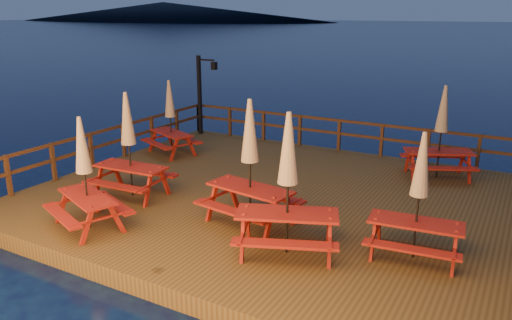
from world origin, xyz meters
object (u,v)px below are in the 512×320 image
(lamp_post, at_px, (203,88))
(picnic_table_0, at_px, (84,172))
(picnic_table_1, at_px, (288,182))
(picnic_table_2, at_px, (250,160))

(lamp_post, relative_size, picnic_table_0, 1.20)
(picnic_table_0, bearing_deg, lamp_post, 129.82)
(picnic_table_1, bearing_deg, picnic_table_2, 123.86)
(picnic_table_1, bearing_deg, picnic_table_0, 171.47)
(picnic_table_2, bearing_deg, picnic_table_1, -25.05)
(picnic_table_0, xyz_separation_m, picnic_table_1, (4.31, 1.07, 0.17))
(picnic_table_0, relative_size, picnic_table_1, 0.88)
(lamp_post, distance_m, picnic_table_1, 10.24)
(picnic_table_0, distance_m, picnic_table_1, 4.45)
(lamp_post, distance_m, picnic_table_0, 8.88)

